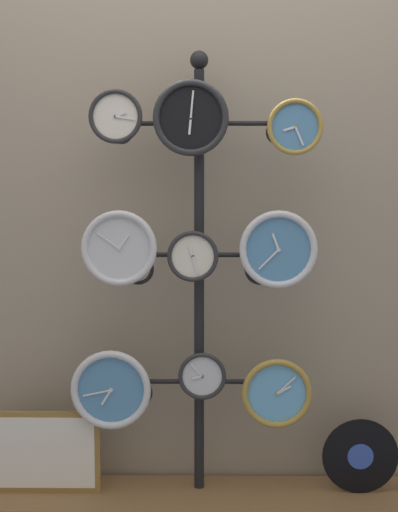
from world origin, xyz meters
name	(u,v)px	position (x,y,z in m)	size (l,w,h in m)	color
shop_wall	(200,169)	(0.00, 0.57, 1.40)	(4.40, 0.04, 2.80)	gray
low_shelf	(199,500)	(0.00, 0.35, 0.03)	(2.20, 0.36, 0.06)	brown
display_stand	(199,339)	(0.00, 0.41, 0.70)	(0.72, 0.34, 1.86)	black
clock_top_left	(116,117)	(-0.33, 0.33, 1.60)	(0.21, 0.04, 0.21)	silver
clock_top_center	(191,118)	(-0.03, 0.32, 1.59)	(0.30, 0.04, 0.30)	black
clock_top_right	(295,127)	(0.37, 0.30, 1.55)	(0.22, 0.04, 0.22)	#4C84B2
clock_middle_left	(119,248)	(-0.31, 0.30, 1.08)	(0.30, 0.04, 0.30)	silver
clock_middle_center	(193,256)	(-0.02, 0.32, 1.05)	(0.20, 0.04, 0.20)	silver
clock_middle_right	(278,249)	(0.31, 0.32, 1.08)	(0.31, 0.04, 0.31)	#4C84B2
clock_bottom_left	(111,390)	(-0.36, 0.33, 0.50)	(0.33, 0.04, 0.33)	#4C84B2
clock_bottom_center	(202,376)	(0.01, 0.34, 0.56)	(0.20, 0.04, 0.20)	silver
clock_bottom_right	(277,393)	(0.32, 0.32, 0.49)	(0.29, 0.04, 0.29)	#60A8DB
vinyl_record	(360,456)	(0.67, 0.36, 0.22)	(0.31, 0.01, 0.31)	black
picture_frame	(44,452)	(-0.64, 0.35, 0.23)	(0.47, 0.02, 0.34)	olive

